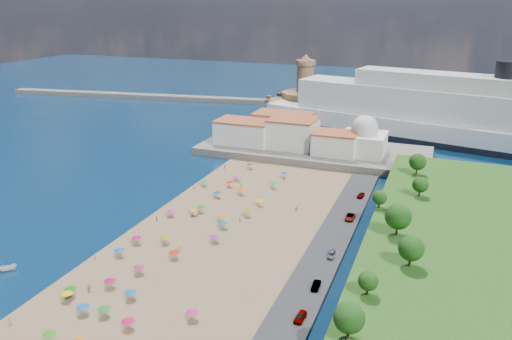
% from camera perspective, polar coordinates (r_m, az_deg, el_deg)
% --- Properties ---
extents(ground, '(700.00, 700.00, 0.00)m').
position_cam_1_polar(ground, '(139.85, -5.24, -6.02)').
color(ground, '#071938').
rests_on(ground, ground).
extents(terrace, '(90.00, 36.00, 3.00)m').
position_cam_1_polar(terrace, '(200.55, 6.53, 2.19)').
color(terrace, '#59544C').
rests_on(terrace, ground).
extents(jetty, '(18.00, 70.00, 2.40)m').
position_cam_1_polar(jetty, '(238.91, 3.56, 4.93)').
color(jetty, '#59544C').
rests_on(jetty, ground).
extents(breakwater, '(199.03, 34.77, 2.60)m').
position_cam_1_polar(breakwater, '(319.62, -11.04, 8.20)').
color(breakwater, '#59544C').
rests_on(breakwater, ground).
extents(waterfront_buildings, '(57.00, 29.00, 11.00)m').
position_cam_1_polar(waterfront_buildings, '(202.90, 3.07, 4.36)').
color(waterfront_buildings, silver).
rests_on(waterfront_buildings, terrace).
extents(domed_building, '(16.00, 16.00, 15.00)m').
position_cam_1_polar(domed_building, '(192.86, 12.22, 3.51)').
color(domed_building, silver).
rests_on(domed_building, terrace).
extents(fortress, '(40.00, 40.00, 32.40)m').
position_cam_1_polar(fortress, '(265.82, 5.56, 7.52)').
color(fortress, '#99764C').
rests_on(fortress, ground).
extents(cruise_ship, '(166.19, 58.98, 36.03)m').
position_cam_1_polar(cruise_ship, '(229.46, 20.63, 5.59)').
color(cruise_ship, black).
rests_on(cruise_ship, ground).
extents(beach_parasols, '(33.44, 114.99, 2.20)m').
position_cam_1_polar(beach_parasols, '(126.12, -9.34, -8.03)').
color(beach_parasols, gray).
rests_on(beach_parasols, beach).
extents(beachgoers, '(37.23, 98.72, 1.88)m').
position_cam_1_polar(beachgoers, '(143.10, -6.38, -4.97)').
color(beachgoers, tan).
rests_on(beachgoers, beach).
extents(parked_cars, '(2.45, 71.18, 1.40)m').
position_cam_1_polar(parked_cars, '(128.12, 9.37, -7.97)').
color(parked_cars, gray).
rests_on(parked_cars, promenade).
extents(hillside_trees, '(14.89, 109.94, 7.92)m').
position_cam_1_polar(hillside_trees, '(117.85, 15.57, -6.25)').
color(hillside_trees, '#382314').
rests_on(hillside_trees, hillside).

